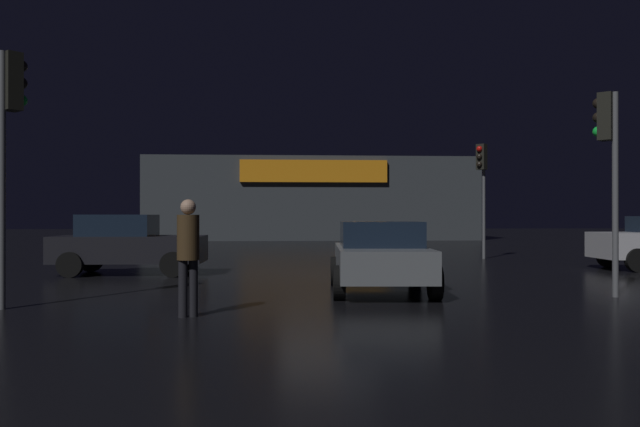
# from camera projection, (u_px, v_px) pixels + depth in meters

# --- Properties ---
(ground_plane) EXTENTS (120.00, 120.00, 0.00)m
(ground_plane) POSITION_uv_depth(u_px,v_px,m) (326.00, 274.00, 17.18)
(ground_plane) COLOR black
(store_building) EXTENTS (21.12, 8.92, 5.28)m
(store_building) POSITION_uv_depth(u_px,v_px,m) (310.00, 200.00, 44.28)
(store_building) COLOR #33383D
(store_building) RESTS_ON ground
(traffic_signal_main) EXTENTS (0.42, 0.42, 3.91)m
(traffic_signal_main) POSITION_uv_depth(u_px,v_px,m) (608.00, 143.00, 12.42)
(traffic_signal_main) COLOR #595B60
(traffic_signal_main) RESTS_ON ground
(traffic_signal_opposite) EXTENTS (0.42, 0.42, 4.28)m
(traffic_signal_opposite) POSITION_uv_depth(u_px,v_px,m) (10.00, 118.00, 10.82)
(traffic_signal_opposite) COLOR #595B60
(traffic_signal_opposite) RESTS_ON ground
(traffic_signal_cross_left) EXTENTS (0.42, 0.42, 4.12)m
(traffic_signal_cross_left) POSITION_uv_depth(u_px,v_px,m) (482.00, 172.00, 23.24)
(traffic_signal_cross_left) COLOR #595B60
(traffic_signal_cross_left) RESTS_ON ground
(car_near) EXTENTS (2.17, 3.94, 1.43)m
(car_near) POSITION_uv_depth(u_px,v_px,m) (381.00, 255.00, 13.18)
(car_near) COLOR slate
(car_near) RESTS_ON ground
(car_far) EXTENTS (3.92, 1.99, 1.58)m
(car_far) POSITION_uv_depth(u_px,v_px,m) (127.00, 244.00, 17.14)
(car_far) COLOR black
(car_far) RESTS_ON ground
(pedestrian) EXTENTS (0.45, 0.45, 1.80)m
(pedestrian) POSITION_uv_depth(u_px,v_px,m) (188.00, 248.00, 9.91)
(pedestrian) COLOR black
(pedestrian) RESTS_ON ground
(bollard_kerb_a) EXTENTS (0.10, 0.10, 1.05)m
(bollard_kerb_a) POSITION_uv_depth(u_px,v_px,m) (344.00, 244.00, 23.70)
(bollard_kerb_a) COLOR #595B60
(bollard_kerb_a) RESTS_ON ground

